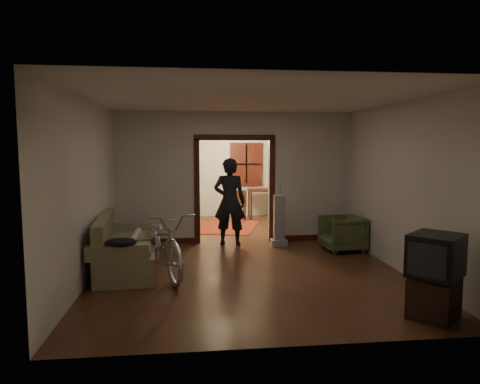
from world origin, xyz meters
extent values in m
cube|color=#371C11|center=(0.00, 0.00, 0.00)|extent=(5.00, 8.50, 0.01)
cube|color=white|center=(0.00, 0.00, 2.80)|extent=(5.00, 8.50, 0.01)
cube|color=beige|center=(0.00, 4.25, 1.40)|extent=(5.00, 0.02, 2.80)
cube|color=beige|center=(-2.50, 0.00, 1.40)|extent=(0.02, 8.50, 2.80)
cube|color=beige|center=(2.50, 0.00, 1.40)|extent=(0.02, 8.50, 2.80)
cube|color=beige|center=(0.00, 0.75, 1.40)|extent=(5.00, 0.14, 2.80)
cube|color=#37120C|center=(0.00, 0.75, 1.10)|extent=(1.74, 0.20, 2.32)
cube|color=black|center=(0.70, 4.21, 1.55)|extent=(0.98, 0.06, 1.28)
sphere|color=#FFE0A5|center=(0.00, 2.50, 2.35)|extent=(0.24, 0.24, 0.24)
cube|color=silver|center=(1.05, 0.68, 1.25)|extent=(0.08, 0.01, 0.12)
cube|color=#6A6A46|center=(-2.00, -1.23, 0.46)|extent=(1.09, 2.09, 0.93)
cylinder|color=beige|center=(-1.90, -0.93, 0.53)|extent=(0.11, 0.88, 0.11)
ellipsoid|color=black|center=(-1.95, -2.14, 0.68)|extent=(0.46, 0.34, 0.13)
imported|color=silver|center=(-1.38, -1.56, 0.53)|extent=(1.32, 2.14, 1.06)
imported|color=#46502D|center=(2.04, -0.31, 0.35)|extent=(0.83, 0.81, 0.70)
cube|color=black|center=(1.97, -3.70, 0.25)|extent=(0.73, 0.73, 0.49)
cube|color=black|center=(1.97, -3.70, 0.77)|extent=(0.80, 0.80, 0.51)
cube|color=gray|center=(0.88, 0.26, 0.54)|extent=(0.39, 0.34, 1.07)
imported|color=black|center=(-0.13, 0.46, 0.92)|extent=(0.75, 0.58, 1.84)
cube|color=#63170F|center=(-0.07, 2.45, 0.01)|extent=(2.07, 2.39, 0.02)
cube|color=black|center=(-1.44, 3.72, 0.95)|extent=(1.07, 0.82, 1.90)
sphere|color=#1E5972|center=(-1.44, 3.72, 1.94)|extent=(0.31, 0.31, 0.31)
cube|color=black|center=(1.25, 3.75, 0.41)|extent=(1.26, 0.95, 0.83)
cube|color=black|center=(0.39, 3.44, 0.43)|extent=(0.42, 0.42, 0.87)
camera|label=1|loc=(-0.92, -8.40, 2.06)|focal=32.00mm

